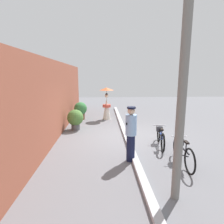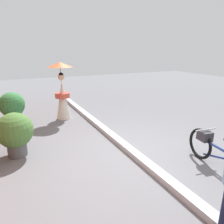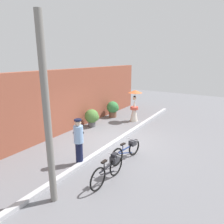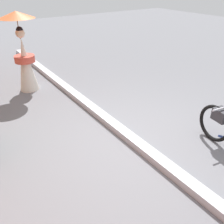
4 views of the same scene
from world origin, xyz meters
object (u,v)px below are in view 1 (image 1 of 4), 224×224
(utility_pole, at_px, (183,87))
(bicycle_near_officer, at_px, (160,136))
(person_officer, at_px, (131,133))
(potted_plant_small, at_px, (76,118))
(bicycle_far_side, at_px, (182,150))
(person_with_parasol, at_px, (107,103))
(potted_plant_by_door, at_px, (81,110))

(utility_pole, bearing_deg, bicycle_near_officer, -11.01)
(person_officer, xyz_separation_m, potted_plant_small, (3.59, 2.18, -0.36))
(bicycle_far_side, xyz_separation_m, utility_pole, (-1.56, 0.79, 1.96))
(person_officer, height_order, potted_plant_small, person_officer)
(person_with_parasol, bearing_deg, person_officer, -173.85)
(bicycle_far_side, height_order, person_with_parasol, person_with_parasol)
(potted_plant_by_door, relative_size, utility_pole, 0.22)
(bicycle_near_officer, height_order, utility_pole, utility_pole)
(potted_plant_by_door, bearing_deg, potted_plant_small, -179.89)
(bicycle_near_officer, distance_m, utility_pole, 3.74)
(bicycle_near_officer, bearing_deg, person_with_parasol, 23.02)
(person_with_parasol, height_order, utility_pole, utility_pole)
(potted_plant_small, height_order, utility_pole, utility_pole)
(person_officer, bearing_deg, person_with_parasol, 6.15)
(utility_pole, bearing_deg, potted_plant_by_door, 20.64)
(bicycle_near_officer, bearing_deg, potted_plant_by_door, 37.26)
(bicycle_far_side, xyz_separation_m, person_officer, (0.31, 1.50, 0.48))
(bicycle_far_side, distance_m, potted_plant_small, 5.36)
(bicycle_near_officer, relative_size, potted_plant_small, 1.74)
(bicycle_far_side, height_order, potted_plant_by_door, potted_plant_by_door)
(person_officer, bearing_deg, bicycle_far_side, -101.67)
(bicycle_near_officer, xyz_separation_m, person_with_parasol, (4.55, 1.93, 0.60))
(person_with_parasol, height_order, potted_plant_small, person_with_parasol)
(utility_pole, bearing_deg, person_with_parasol, 9.89)
(bicycle_near_officer, xyz_separation_m, potted_plant_by_door, (4.60, 3.50, 0.20))
(bicycle_far_side, bearing_deg, potted_plant_small, 43.34)
(bicycle_near_officer, distance_m, potted_plant_by_door, 5.78)
(potted_plant_by_door, relative_size, potted_plant_small, 1.05)
(utility_pole, bearing_deg, bicycle_far_side, -26.81)
(bicycle_near_officer, height_order, potted_plant_by_door, potted_plant_by_door)
(person_officer, distance_m, potted_plant_small, 4.21)
(bicycle_near_officer, relative_size, potted_plant_by_door, 1.65)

